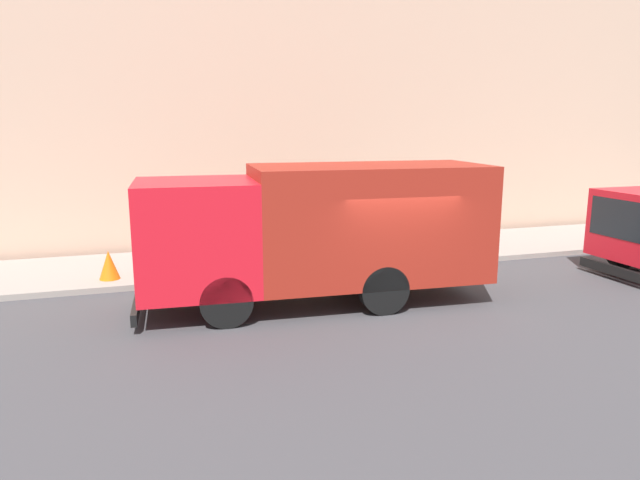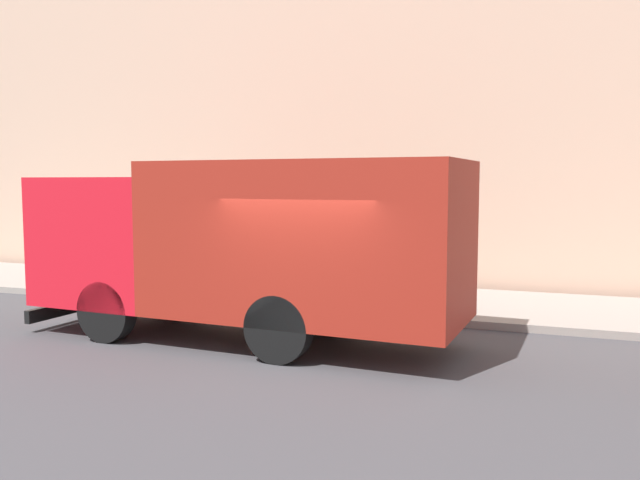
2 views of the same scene
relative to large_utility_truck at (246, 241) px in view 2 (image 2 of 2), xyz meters
The scene contains 9 objects.
ground 2.38m from the large_utility_truck, 118.22° to the right, with size 80.00×80.00×0.00m, color #3F3E41.
sidewalk 4.66m from the large_utility_truck, 19.31° to the right, with size 3.77×30.00×0.15m, color gray.
building_facade 8.13m from the large_utility_truck, 12.51° to the right, with size 0.50×30.00×12.79m, color #CEA68B.
large_utility_truck is the anchor object (origin of this frame).
pedestrian_walking 3.43m from the large_utility_truck, 33.91° to the left, with size 0.46×0.46×1.72m.
pedestrian_standing 4.17m from the large_utility_truck, ahead, with size 0.55×0.55×1.75m.
pedestrian_third 4.30m from the large_utility_truck, 41.78° to the right, with size 0.38×0.38×1.73m.
traffic_cone_orange 5.59m from the large_utility_truck, 56.88° to the left, with size 0.51×0.51×0.73m, color orange.
street_sign_post 3.01m from the large_utility_truck, 28.70° to the right, with size 0.44×0.08×2.37m.
Camera 2 is at (-9.22, -3.58, 2.76)m, focal length 36.37 mm.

